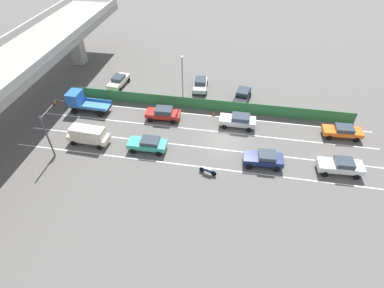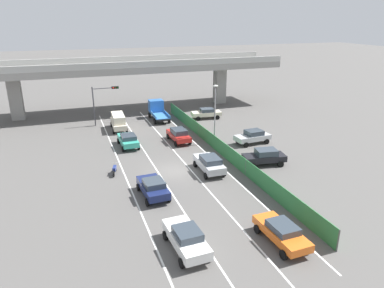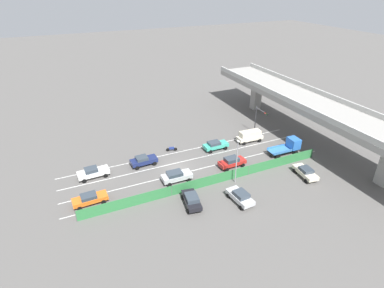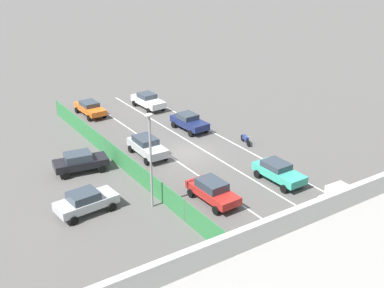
{
  "view_description": "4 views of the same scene",
  "coord_description": "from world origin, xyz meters",
  "px_view_note": "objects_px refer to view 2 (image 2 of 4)",
  "views": [
    {
      "loc": [
        -27.89,
        -0.95,
        23.55
      ],
      "look_at": [
        -2.79,
        3.42,
        1.37
      ],
      "focal_mm": 28.33,
      "sensor_mm": 36.0,
      "label": 1
    },
    {
      "loc": [
        -9.27,
        -31.27,
        14.42
      ],
      "look_at": [
        2.47,
        1.66,
        1.96
      ],
      "focal_mm": 33.45,
      "sensor_mm": 36.0,
      "label": 2
    },
    {
      "loc": [
        39.11,
        -15.16,
        26.86
      ],
      "look_at": [
        -2.39,
        3.67,
        2.46
      ],
      "focal_mm": 29.08,
      "sensor_mm": 36.0,
      "label": 3
    },
    {
      "loc": [
        21.37,
        33.28,
        17.93
      ],
      "look_at": [
        0.57,
        1.73,
        1.63
      ],
      "focal_mm": 45.82,
      "sensor_mm": 36.0,
      "label": 4
    }
  ],
  "objects_px": {
    "car_sedan_red": "(179,135)",
    "parked_sedan_dark": "(265,156)",
    "flatbed_truck_blue": "(157,110)",
    "traffic_light": "(102,98)",
    "motorcycle": "(115,169)",
    "car_taxi_orange": "(282,232)",
    "parked_sedan_cream": "(206,113)",
    "traffic_cone": "(214,155)",
    "parked_wagon_silver": "(253,136)",
    "car_sedan_navy": "(153,187)",
    "street_lamp": "(215,108)",
    "car_taxi_teal": "(128,140)",
    "car_sedan_silver": "(209,163)",
    "car_van_cream": "(118,121)",
    "car_hatchback_white": "(186,238)"
  },
  "relations": [
    {
      "from": "parked_wagon_silver",
      "to": "car_van_cream",
      "type": "bearing_deg",
      "value": 142.3
    },
    {
      "from": "car_taxi_orange",
      "to": "parked_wagon_silver",
      "type": "xyz_separation_m",
      "value": [
        8.0,
        18.54,
        0.06
      ]
    },
    {
      "from": "motorcycle",
      "to": "parked_wagon_silver",
      "type": "bearing_deg",
      "value": 11.3
    },
    {
      "from": "car_van_cream",
      "to": "parked_sedan_dark",
      "type": "distance_m",
      "value": 21.25
    },
    {
      "from": "car_sedan_red",
      "to": "car_van_cream",
      "type": "relative_size",
      "value": 0.91
    },
    {
      "from": "car_sedan_silver",
      "to": "flatbed_truck_blue",
      "type": "distance_m",
      "value": 20.87
    },
    {
      "from": "car_sedan_navy",
      "to": "motorcycle",
      "type": "xyz_separation_m",
      "value": [
        -2.43,
        5.79,
        -0.43
      ]
    },
    {
      "from": "motorcycle",
      "to": "parked_wagon_silver",
      "type": "height_order",
      "value": "parked_wagon_silver"
    },
    {
      "from": "car_sedan_silver",
      "to": "traffic_cone",
      "type": "bearing_deg",
      "value": 60.27
    },
    {
      "from": "traffic_cone",
      "to": "parked_wagon_silver",
      "type": "bearing_deg",
      "value": 23.96
    },
    {
      "from": "motorcycle",
      "to": "car_sedan_silver",
      "type": "bearing_deg",
      "value": -16.63
    },
    {
      "from": "car_van_cream",
      "to": "car_sedan_navy",
      "type": "bearing_deg",
      "value": -90.51
    },
    {
      "from": "traffic_light",
      "to": "motorcycle",
      "type": "bearing_deg",
      "value": -93.48
    },
    {
      "from": "car_hatchback_white",
      "to": "street_lamp",
      "type": "bearing_deg",
      "value": 62.1
    },
    {
      "from": "traffic_light",
      "to": "car_sedan_silver",
      "type": "bearing_deg",
      "value": -68.8
    },
    {
      "from": "car_taxi_teal",
      "to": "parked_wagon_silver",
      "type": "distance_m",
      "value": 14.84
    },
    {
      "from": "car_hatchback_white",
      "to": "car_sedan_navy",
      "type": "bearing_deg",
      "value": 91.75
    },
    {
      "from": "flatbed_truck_blue",
      "to": "parked_sedan_cream",
      "type": "relative_size",
      "value": 1.22
    },
    {
      "from": "car_van_cream",
      "to": "traffic_cone",
      "type": "xyz_separation_m",
      "value": [
        8.1,
        -13.85,
        -0.93
      ]
    },
    {
      "from": "car_van_cream",
      "to": "motorcycle",
      "type": "distance_m",
      "value": 14.72
    },
    {
      "from": "parked_sedan_dark",
      "to": "car_van_cream",
      "type": "bearing_deg",
      "value": 125.27
    },
    {
      "from": "traffic_light",
      "to": "car_sedan_navy",
      "type": "bearing_deg",
      "value": -86.62
    },
    {
      "from": "parked_sedan_cream",
      "to": "street_lamp",
      "type": "bearing_deg",
      "value": -106.76
    },
    {
      "from": "car_taxi_teal",
      "to": "car_hatchback_white",
      "type": "xyz_separation_m",
      "value": [
        0.05,
        -21.03,
        0.03
      ]
    },
    {
      "from": "car_taxi_teal",
      "to": "parked_sedan_cream",
      "type": "xyz_separation_m",
      "value": [
        13.24,
        8.41,
        -0.02
      ]
    },
    {
      "from": "car_hatchback_white",
      "to": "motorcycle",
      "type": "distance_m",
      "value": 14.03
    },
    {
      "from": "traffic_cone",
      "to": "car_van_cream",
      "type": "bearing_deg",
      "value": 120.32
    },
    {
      "from": "parked_wagon_silver",
      "to": "street_lamp",
      "type": "height_order",
      "value": "street_lamp"
    },
    {
      "from": "flatbed_truck_blue",
      "to": "traffic_light",
      "type": "relative_size",
      "value": 1.01
    },
    {
      "from": "parked_sedan_cream",
      "to": "street_lamp",
      "type": "relative_size",
      "value": 0.64
    },
    {
      "from": "car_hatchback_white",
      "to": "traffic_light",
      "type": "relative_size",
      "value": 0.86
    },
    {
      "from": "parked_wagon_silver",
      "to": "traffic_cone",
      "type": "height_order",
      "value": "parked_wagon_silver"
    },
    {
      "from": "car_van_cream",
      "to": "car_taxi_teal",
      "type": "bearing_deg",
      "value": -89.9
    },
    {
      "from": "parked_sedan_cream",
      "to": "street_lamp",
      "type": "xyz_separation_m",
      "value": [
        -3.16,
        -10.48,
        3.42
      ]
    },
    {
      "from": "street_lamp",
      "to": "car_hatchback_white",
      "type": "bearing_deg",
      "value": -117.9
    },
    {
      "from": "parked_wagon_silver",
      "to": "traffic_cone",
      "type": "distance_m",
      "value": 6.85
    },
    {
      "from": "car_taxi_orange",
      "to": "parked_sedan_cream",
      "type": "distance_m",
      "value": 31.59
    },
    {
      "from": "parked_wagon_silver",
      "to": "parked_sedan_cream",
      "type": "distance_m",
      "value": 12.33
    },
    {
      "from": "car_van_cream",
      "to": "flatbed_truck_blue",
      "type": "bearing_deg",
      "value": 30.62
    },
    {
      "from": "car_sedan_navy",
      "to": "parked_sedan_cream",
      "type": "relative_size",
      "value": 0.96
    },
    {
      "from": "car_sedan_red",
      "to": "parked_sedan_dark",
      "type": "bearing_deg",
      "value": -58.14
    },
    {
      "from": "car_taxi_orange",
      "to": "flatbed_truck_blue",
      "type": "distance_m",
      "value": 33.38
    },
    {
      "from": "car_sedan_silver",
      "to": "car_sedan_red",
      "type": "bearing_deg",
      "value": 90.61
    },
    {
      "from": "car_taxi_orange",
      "to": "flatbed_truck_blue",
      "type": "xyz_separation_m",
      "value": [
        0.01,
        33.38,
        0.5
      ]
    },
    {
      "from": "car_taxi_orange",
      "to": "traffic_light",
      "type": "distance_m",
      "value": 33.69
    },
    {
      "from": "car_taxi_teal",
      "to": "parked_sedan_dark",
      "type": "distance_m",
      "value": 15.91
    },
    {
      "from": "parked_sedan_dark",
      "to": "street_lamp",
      "type": "bearing_deg",
      "value": 105.06
    },
    {
      "from": "parked_sedan_cream",
      "to": "car_taxi_teal",
      "type": "bearing_deg",
      "value": -147.59
    },
    {
      "from": "car_taxi_teal",
      "to": "flatbed_truck_blue",
      "type": "bearing_deg",
      "value": 59.98
    },
    {
      "from": "car_sedan_red",
      "to": "car_sedan_silver",
      "type": "distance_m",
      "value": 9.63
    }
  ]
}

